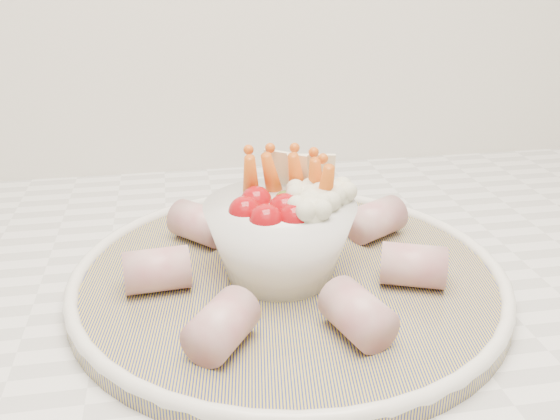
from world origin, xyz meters
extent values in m
cube|color=silver|center=(0.00, 1.45, 0.90)|extent=(2.04, 0.62, 0.04)
cylinder|color=navy|center=(0.16, 1.42, 0.93)|extent=(0.43, 0.43, 0.01)
torus|color=white|center=(0.16, 1.42, 0.94)|extent=(0.38, 0.38, 0.01)
sphere|color=#9F0A0F|center=(0.12, 1.41, 1.00)|extent=(0.03, 0.03, 0.03)
sphere|color=#9F0A0F|center=(0.14, 1.39, 1.00)|extent=(0.03, 0.03, 0.03)
sphere|color=#9F0A0F|center=(0.16, 1.39, 1.00)|extent=(0.03, 0.03, 0.03)
sphere|color=#9F0A0F|center=(0.14, 1.43, 1.00)|extent=(0.03, 0.03, 0.03)
sphere|color=#9F0A0F|center=(0.16, 1.41, 1.00)|extent=(0.03, 0.03, 0.03)
sphere|color=#9F0A0F|center=(0.18, 1.40, 1.00)|extent=(0.03, 0.03, 0.03)
sphere|color=#517326|center=(0.16, 1.44, 1.00)|extent=(0.02, 0.02, 0.02)
cone|color=#CF5513|center=(0.15, 1.45, 1.01)|extent=(0.04, 0.04, 0.06)
cone|color=#CF5513|center=(0.18, 1.45, 1.01)|extent=(0.03, 0.04, 0.06)
cone|color=#CF5513|center=(0.19, 1.43, 1.01)|extent=(0.03, 0.04, 0.06)
cone|color=#CF5513|center=(0.13, 1.45, 1.01)|extent=(0.02, 0.04, 0.06)
cone|color=#CF5513|center=(0.19, 1.42, 1.01)|extent=(0.02, 0.04, 0.06)
sphere|color=beige|center=(0.19, 1.41, 1.00)|extent=(0.03, 0.03, 0.03)
sphere|color=beige|center=(0.18, 1.39, 1.00)|extent=(0.03, 0.03, 0.03)
sphere|color=beige|center=(0.20, 1.42, 1.00)|extent=(0.03, 0.03, 0.03)
sphere|color=beige|center=(0.18, 1.42, 1.00)|extent=(0.03, 0.03, 0.03)
cube|color=beige|center=(0.17, 1.46, 1.01)|extent=(0.04, 0.03, 0.05)
cube|color=beige|center=(0.19, 1.45, 1.01)|extent=(0.04, 0.02, 0.05)
cylinder|color=#AA4D57|center=(0.26, 1.38, 0.95)|extent=(0.06, 0.05, 0.04)
cylinder|color=#AA4D57|center=(0.26, 1.48, 0.95)|extent=(0.07, 0.06, 0.04)
cylinder|color=#AA4D57|center=(0.18, 1.54, 0.95)|extent=(0.04, 0.06, 0.04)
cylinder|color=#AA4D57|center=(0.09, 1.50, 0.95)|extent=(0.06, 0.06, 0.04)
cylinder|color=#AA4D57|center=(0.05, 1.41, 0.95)|extent=(0.06, 0.04, 0.04)
cylinder|color=#AA4D57|center=(0.10, 1.32, 0.95)|extent=(0.06, 0.07, 0.04)
cylinder|color=#AA4D57|center=(0.20, 1.32, 0.95)|extent=(0.05, 0.06, 0.04)
camera|label=1|loc=(0.07, 0.95, 1.21)|focal=40.00mm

